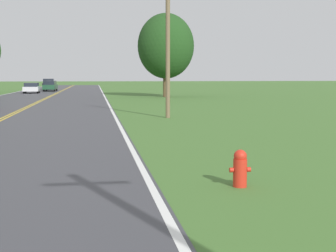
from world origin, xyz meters
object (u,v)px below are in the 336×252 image
fire_hydrant (240,168)px  tree_right_cluster (166,46)px  car_silver_hatchback_approaching (32,88)px  car_black_suv_mid_far (49,84)px  car_dark_green_suv_mid_near (50,86)px

fire_hydrant → tree_right_cluster: size_ratio=0.09×
car_silver_hatchback_approaching → car_black_suv_mid_far: 16.14m
fire_hydrant → car_dark_green_suv_mid_near: car_dark_green_suv_mid_near is taller
car_silver_hatchback_approaching → car_black_suv_mid_far: car_black_suv_mid_far is taller
car_silver_hatchback_approaching → car_black_suv_mid_far: (0.73, 16.12, 0.21)m
fire_hydrant → car_black_suv_mid_far: car_black_suv_mid_far is taller
car_dark_green_suv_mid_near → car_black_suv_mid_far: car_black_suv_mid_far is taller
tree_right_cluster → car_black_suv_mid_far: (-15.23, 29.71, -4.54)m
tree_right_cluster → car_black_suv_mid_far: tree_right_cluster is taller
fire_hydrant → car_silver_hatchback_approaching: (-11.17, 55.05, 0.35)m
tree_right_cluster → car_dark_green_suv_mid_near: tree_right_cluster is taller
car_dark_green_suv_mid_near → tree_right_cluster: bearing=-145.3°
fire_hydrant → car_dark_green_suv_mid_near: size_ratio=0.16×
fire_hydrant → car_dark_green_suv_mid_near: 63.98m
fire_hydrant → car_dark_green_suv_mid_near: (-9.49, 63.27, 0.44)m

